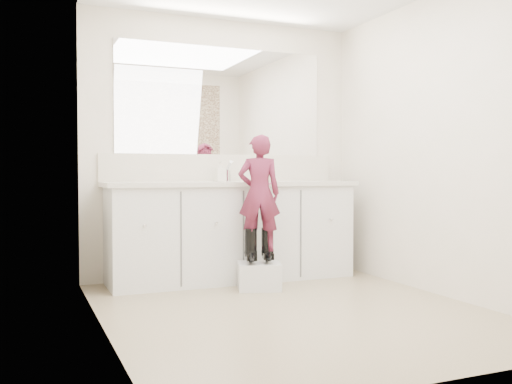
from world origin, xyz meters
name	(u,v)px	position (x,y,z in m)	size (l,w,h in m)	color
floor	(293,310)	(0.00, 0.00, 0.00)	(3.00, 3.00, 0.00)	#817054
wall_back	(222,148)	(0.00, 1.50, 1.20)	(2.60, 2.60, 0.00)	beige
wall_front	(440,123)	(0.00, -1.50, 1.20)	(2.60, 2.60, 0.00)	beige
wall_left	(102,135)	(-1.30, 0.00, 1.20)	(3.00, 3.00, 0.00)	beige
wall_right	(441,143)	(1.30, 0.00, 1.20)	(3.00, 3.00, 0.00)	beige
vanity_cabinet	(232,233)	(0.00, 1.23, 0.42)	(2.20, 0.55, 0.85)	silver
countertop	(233,184)	(0.00, 1.21, 0.87)	(2.28, 0.58, 0.04)	beige
backsplash	(223,168)	(0.00, 1.49, 1.02)	(2.28, 0.03, 0.25)	beige
mirror	(222,101)	(0.00, 1.49, 1.64)	(2.00, 0.02, 1.00)	white
dot_panel	(440,24)	(0.00, -1.49, 1.65)	(2.00, 0.01, 1.20)	#472819
faucet	(227,176)	(0.00, 1.38, 0.94)	(0.08, 0.08, 0.10)	silver
cup	(270,176)	(0.35, 1.19, 0.94)	(0.10, 0.10, 0.10)	#BFB899
soap_bottle	(220,171)	(-0.11, 1.24, 0.98)	(0.08, 0.08, 0.18)	silver
step_stool	(259,276)	(0.06, 0.75, 0.11)	(0.35, 0.29, 0.22)	silver
boot_left	(251,246)	(-0.01, 0.75, 0.37)	(0.11, 0.19, 0.29)	black
boot_right	(267,245)	(0.14, 0.75, 0.37)	(0.11, 0.19, 0.29)	black
toddler	(259,193)	(0.06, 0.75, 0.80)	(0.35, 0.23, 0.96)	#9C3055
toothbrush	(268,185)	(0.13, 0.74, 0.87)	(0.01, 0.01, 0.14)	#CF508E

